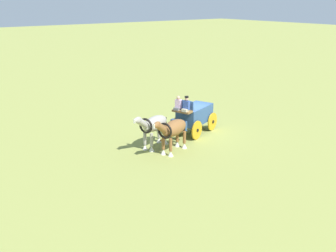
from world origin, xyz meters
TOP-DOWN VIEW (x-y plane):
  - ground_plane at (0.00, 0.00)m, footprint 220.00×220.00m
  - show_wagon at (0.16, 0.06)m, footprint 5.51×2.68m
  - draft_horse_near at (3.22, 1.86)m, footprint 3.05×1.57m
  - draft_horse_off at (3.67, 0.63)m, footprint 2.99×1.54m

SIDE VIEW (x-z plane):
  - ground_plane at x=0.00m, z-range 0.00..0.00m
  - show_wagon at x=0.16m, z-range -0.19..2.60m
  - draft_horse_near at x=3.22m, z-range 0.24..2.46m
  - draft_horse_off at x=3.67m, z-range 0.25..2.51m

